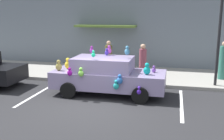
% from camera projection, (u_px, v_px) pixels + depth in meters
% --- Properties ---
extents(ground_plane, '(60.00, 60.00, 0.00)m').
position_uv_depth(ground_plane, '(91.00, 106.00, 9.67)').
color(ground_plane, '#262628').
extents(sidewalk, '(24.00, 4.00, 0.15)m').
position_uv_depth(sidewalk, '(120.00, 74.00, 14.41)').
color(sidewalk, gray).
rests_on(sidewalk, ground).
extents(storefront_building, '(24.00, 1.25, 6.40)m').
position_uv_depth(storefront_building, '(127.00, 15.00, 15.79)').
color(storefront_building, slate).
rests_on(storefront_building, ground).
extents(parking_stripe_front, '(0.12, 3.60, 0.01)m').
position_uv_depth(parking_stripe_front, '(181.00, 104.00, 9.90)').
color(parking_stripe_front, silver).
rests_on(parking_stripe_front, ground).
extents(parking_stripe_rear, '(0.12, 3.60, 0.01)m').
position_uv_depth(parking_stripe_rear, '(38.00, 93.00, 11.23)').
color(parking_stripe_rear, silver).
rests_on(parking_stripe_rear, ground).
extents(plush_covered_car, '(4.61, 2.05, 2.05)m').
position_uv_depth(plush_covered_car, '(107.00, 75.00, 10.97)').
color(plush_covered_car, '#897AA3').
rests_on(plush_covered_car, ground).
extents(teddy_bear_on_sidewalk, '(0.40, 0.34, 0.77)m').
position_uv_depth(teddy_bear_on_sidewalk, '(103.00, 72.00, 12.96)').
color(teddy_bear_on_sidewalk, pink).
rests_on(teddy_bear_on_sidewalk, sidewalk).
extents(street_lamp_post, '(0.28, 0.28, 4.18)m').
position_uv_depth(street_lamp_post, '(220.00, 28.00, 11.37)').
color(street_lamp_post, black).
rests_on(street_lamp_post, sidewalk).
extents(pedestrian_near_shopfront, '(0.36, 0.36, 1.69)m').
position_uv_depth(pedestrian_near_shopfront, '(143.00, 62.00, 13.08)').
color(pedestrian_near_shopfront, '#853F4B').
rests_on(pedestrian_near_shopfront, sidewalk).
extents(pedestrian_walking_past, '(0.38, 0.38, 1.84)m').
position_uv_depth(pedestrian_walking_past, '(223.00, 62.00, 12.86)').
color(pedestrian_walking_past, '#2F6E5F').
rests_on(pedestrian_walking_past, sidewalk).
extents(pedestrian_by_lamp, '(0.40, 0.40, 1.65)m').
position_uv_depth(pedestrian_by_lamp, '(109.00, 57.00, 14.87)').
color(pedestrian_by_lamp, brown).
rests_on(pedestrian_by_lamp, sidewalk).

